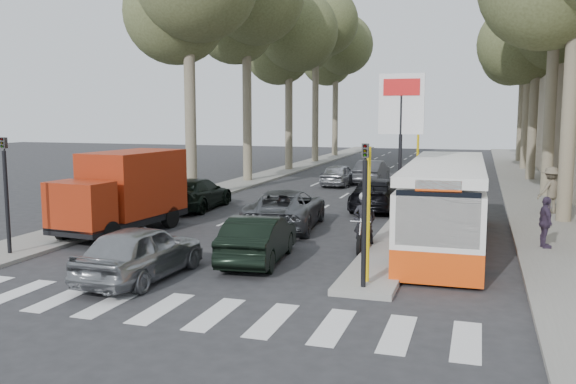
% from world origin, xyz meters
% --- Properties ---
extents(ground, '(120.00, 120.00, 0.00)m').
position_xyz_m(ground, '(0.00, 0.00, 0.00)').
color(ground, '#28282B').
rests_on(ground, ground).
extents(sidewalk_right, '(3.20, 70.00, 0.12)m').
position_xyz_m(sidewalk_right, '(8.60, 25.00, 0.06)').
color(sidewalk_right, gray).
rests_on(sidewalk_right, ground).
extents(median_left, '(2.40, 64.00, 0.12)m').
position_xyz_m(median_left, '(-8.00, 28.00, 0.06)').
color(median_left, gray).
rests_on(median_left, ground).
extents(traffic_island, '(1.50, 26.00, 0.16)m').
position_xyz_m(traffic_island, '(3.25, 11.00, 0.08)').
color(traffic_island, gray).
rests_on(traffic_island, ground).
extents(billboard, '(1.50, 12.10, 5.60)m').
position_xyz_m(billboard, '(3.25, 5.00, 3.70)').
color(billboard, yellow).
rests_on(billboard, ground).
extents(traffic_light_island, '(0.16, 0.41, 3.60)m').
position_xyz_m(traffic_light_island, '(3.25, -1.50, 2.49)').
color(traffic_light_island, black).
rests_on(traffic_light_island, ground).
extents(traffic_light_left, '(0.16, 0.41, 3.60)m').
position_xyz_m(traffic_light_left, '(-7.60, -1.00, 2.49)').
color(traffic_light_left, black).
rests_on(traffic_light_left, ground).
extents(tree_l_b, '(7.40, 7.20, 14.88)m').
position_xyz_m(tree_l_b, '(-7.97, 20.11, 11.07)').
color(tree_l_b, '#6B604C').
rests_on(tree_l_b, ground).
extents(tree_l_c, '(7.40, 7.20, 13.71)m').
position_xyz_m(tree_l_c, '(-7.77, 28.11, 10.04)').
color(tree_l_c, '#6B604C').
rests_on(tree_l_c, ground).
extents(tree_l_d, '(7.40, 7.20, 15.66)m').
position_xyz_m(tree_l_d, '(-7.87, 36.11, 11.76)').
color(tree_l_d, '#6B604C').
rests_on(tree_l_d, ground).
extents(tree_l_e, '(7.40, 7.20, 14.49)m').
position_xyz_m(tree_l_e, '(-7.97, 44.11, 10.73)').
color(tree_l_e, '#6B604C').
rests_on(tree_l_e, ground).
extents(tree_r_c, '(7.40, 7.20, 13.32)m').
position_xyz_m(tree_r_c, '(9.03, 26.11, 9.69)').
color(tree_r_c, '#6B604C').
rests_on(tree_r_c, ground).
extents(tree_r_d, '(7.40, 7.20, 14.88)m').
position_xyz_m(tree_r_d, '(9.13, 34.11, 11.07)').
color(tree_r_d, '#6B604C').
rests_on(tree_r_d, ground).
extents(tree_r_e, '(7.40, 7.20, 14.10)m').
position_xyz_m(tree_r_e, '(9.23, 42.11, 10.38)').
color(tree_r_e, '#6B604C').
rests_on(tree_r_e, ground).
extents(silver_hatchback, '(1.87, 4.33, 1.46)m').
position_xyz_m(silver_hatchback, '(-2.49, -2.00, 0.73)').
color(silver_hatchback, gray).
rests_on(silver_hatchback, ground).
extents(dark_hatchback, '(1.87, 4.28, 1.37)m').
position_xyz_m(dark_hatchback, '(-0.24, 0.68, 0.68)').
color(dark_hatchback, black).
rests_on(dark_hatchback, ground).
extents(queue_car_a, '(2.98, 5.50, 1.47)m').
position_xyz_m(queue_car_a, '(-1.10, 6.00, 0.73)').
color(queue_car_a, '#4E5156').
rests_on(queue_car_a, ground).
extents(queue_car_b, '(2.12, 4.98, 1.43)m').
position_xyz_m(queue_car_b, '(1.54, 11.30, 0.72)').
color(queue_car_b, black).
rests_on(queue_car_b, ground).
extents(queue_car_c, '(1.74, 3.93, 1.32)m').
position_xyz_m(queue_car_c, '(-2.14, 19.71, 0.66)').
color(queue_car_c, '#AAACB2').
rests_on(queue_car_c, ground).
extents(queue_car_d, '(1.62, 4.35, 1.42)m').
position_xyz_m(queue_car_d, '(-0.50, 21.56, 0.71)').
color(queue_car_d, '#494B50').
rests_on(queue_car_d, ground).
extents(queue_car_e, '(2.20, 4.96, 1.41)m').
position_xyz_m(queue_car_e, '(-6.30, 9.00, 0.71)').
color(queue_car_e, black).
rests_on(queue_car_e, ground).
extents(red_truck, '(2.55, 5.64, 2.92)m').
position_xyz_m(red_truck, '(-6.28, 3.25, 1.55)').
color(red_truck, black).
rests_on(red_truck, ground).
extents(city_bus, '(2.46, 10.56, 2.77)m').
position_xyz_m(city_bus, '(4.80, 4.62, 1.46)').
color(city_bus, '#F2480D').
rests_on(city_bus, ground).
extents(motorcycle, '(0.80, 2.19, 1.86)m').
position_xyz_m(motorcycle, '(2.39, 3.23, 0.85)').
color(motorcycle, black).
rests_on(motorcycle, ground).
extents(pedestrian_near, '(0.67, 1.03, 1.61)m').
position_xyz_m(pedestrian_near, '(7.84, 4.62, 0.93)').
color(pedestrian_near, '#3F314A').
rests_on(pedestrian_near, sidewalk_right).
extents(pedestrian_far, '(1.35, 1.21, 1.96)m').
position_xyz_m(pedestrian_far, '(8.69, 11.78, 1.10)').
color(pedestrian_far, '#706654').
rests_on(pedestrian_far, sidewalk_right).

